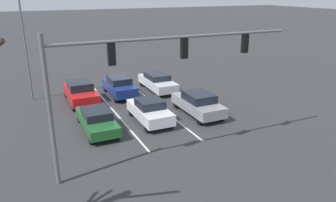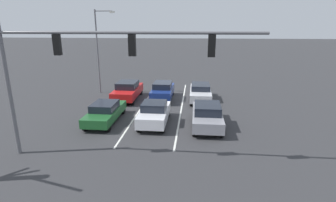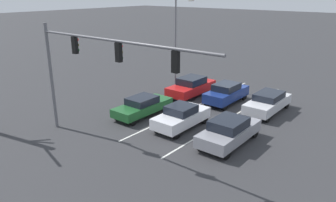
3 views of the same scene
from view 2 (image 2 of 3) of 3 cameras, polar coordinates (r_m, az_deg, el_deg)
name	(u,v)px [view 2 (image 2 of 3)]	position (r m, az deg, el deg)	size (l,w,h in m)	color
ground_plane	(165,99)	(24.16, -0.59, 0.54)	(240.00, 240.00, 0.00)	#333335
lane_stripe_left_divider	(182,106)	(21.89, 3.03, -1.13)	(0.12, 16.46, 0.01)	silver
lane_stripe_center_divider	(143,105)	(22.29, -5.44, -0.87)	(0.12, 16.46, 0.01)	silver
car_white_midlane_front	(154,113)	(17.82, -2.98, -2.60)	(1.80, 4.21, 1.54)	silver
car_gray_leftlane_front	(207,115)	(17.50, 8.51, -3.02)	(1.90, 4.60, 1.56)	gray
car_darkgreen_rightlane_front	(105,112)	(18.73, -13.50, -2.30)	(1.77, 4.66, 1.38)	#1E5928
car_red_rightlane_second	(128,90)	(24.04, -8.79, 2.32)	(1.94, 4.74, 1.63)	red
car_navy_midlane_second	(163,90)	(23.73, -1.16, 2.31)	(1.78, 4.35, 1.60)	navy
car_silver_leftlane_second	(200,92)	(23.62, 7.06, 2.00)	(1.82, 4.74, 1.47)	silver
traffic_signal_gantry	(86,59)	(12.80, -17.49, 8.78)	(12.23, 0.37, 6.68)	slate
street_lamp_right_shoulder	(99,46)	(26.45, -14.71, 11.46)	(1.94, 0.24, 7.93)	slate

